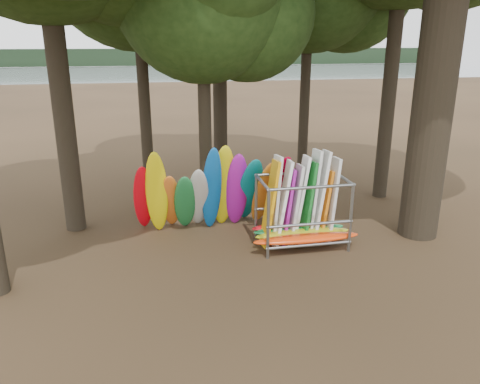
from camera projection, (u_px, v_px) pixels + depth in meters
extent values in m
plane|color=#47331E|center=(270.00, 251.00, 13.81)|extent=(120.00, 120.00, 0.00)
plane|color=gray|center=(168.00, 82.00, 69.78)|extent=(160.00, 160.00, 0.00)
cube|color=black|center=(157.00, 57.00, 115.81)|extent=(160.00, 4.00, 4.00)
cylinder|color=black|center=(55.00, 40.00, 13.67)|extent=(0.63, 0.63, 11.89)
cylinder|color=black|center=(142.00, 62.00, 16.78)|extent=(0.43, 0.43, 10.41)
cylinder|color=black|center=(219.00, 16.00, 18.57)|extent=(0.59, 0.59, 13.68)
cylinder|color=black|center=(306.00, 62.00, 19.23)|extent=(0.42, 0.42, 10.18)
cylinder|color=black|center=(204.00, 92.00, 15.49)|extent=(0.43, 0.43, 8.59)
cylinder|color=black|center=(396.00, 23.00, 16.72)|extent=(0.53, 0.53, 13.07)
ellipsoid|color=red|center=(143.00, 198.00, 14.68)|extent=(0.67, 1.59, 2.54)
ellipsoid|color=yellow|center=(157.00, 193.00, 14.40)|extent=(0.74, 1.44, 3.01)
ellipsoid|color=orange|center=(171.00, 201.00, 14.86)|extent=(0.70, 1.67, 2.24)
ellipsoid|color=#1D7237|center=(185.00, 203.00, 14.75)|extent=(0.75, 1.62, 2.26)
ellipsoid|color=beige|center=(198.00, 198.00, 14.83)|extent=(0.77, 1.86, 2.49)
ellipsoid|color=#0B4F99|center=(212.00, 189.00, 14.73)|extent=(0.70, 1.27, 3.01)
ellipsoid|color=gold|center=(223.00, 186.00, 15.10)|extent=(0.80, 1.09, 2.95)
ellipsoid|color=#9B158F|center=(237.00, 190.00, 15.17)|extent=(0.76, 1.11, 2.70)
ellipsoid|color=#087680|center=(250.00, 190.00, 15.27)|extent=(0.81, 1.96, 2.67)
ellipsoid|color=orange|center=(264.00, 193.00, 15.14)|extent=(0.86, 1.76, 2.57)
ellipsoid|color=#AE0020|center=(276.00, 189.00, 15.25)|extent=(0.95, 2.06, 2.75)
ellipsoid|color=#EA3C0D|center=(307.00, 238.00, 13.66)|extent=(3.22, 0.55, 0.24)
ellipsoid|color=#A7A216|center=(303.00, 234.00, 14.00)|extent=(2.93, 0.55, 0.24)
ellipsoid|color=#1C7E3E|center=(299.00, 229.00, 14.32)|extent=(2.87, 0.55, 0.24)
ellipsoid|color=red|center=(296.00, 226.00, 14.60)|extent=(2.84, 0.55, 0.24)
cube|color=orange|center=(270.00, 204.00, 13.82)|extent=(0.53, 0.80, 2.64)
cube|color=silver|center=(275.00, 201.00, 14.02)|extent=(0.39, 0.81, 2.73)
cube|color=white|center=(283.00, 204.00, 13.87)|extent=(0.58, 0.75, 2.63)
cube|color=#A21B9D|center=(287.00, 207.00, 14.09)|extent=(0.43, 0.75, 2.34)
cube|color=silver|center=(294.00, 205.00, 14.01)|extent=(0.44, 0.77, 2.47)
cube|color=white|center=(299.00, 200.00, 14.14)|extent=(0.57, 0.77, 2.70)
cube|color=#176824|center=(307.00, 203.00, 14.03)|extent=(0.48, 0.80, 2.56)
cube|color=silver|center=(312.00, 197.00, 14.13)|extent=(0.45, 0.82, 2.87)
cube|color=silver|center=(319.00, 198.00, 14.07)|extent=(0.54, 0.79, 2.86)
cube|color=orange|center=(323.00, 206.00, 14.31)|extent=(0.46, 0.77, 2.25)
cube|color=silver|center=(332.00, 201.00, 14.13)|extent=(0.38, 0.77, 2.65)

